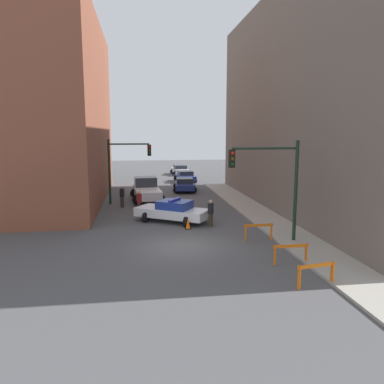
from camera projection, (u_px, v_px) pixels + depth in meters
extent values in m
plane|color=#4C4C4F|center=(182.00, 246.00, 18.94)|extent=(120.00, 120.00, 0.00)
cube|color=#9E998E|center=(298.00, 240.00, 19.80)|extent=(2.40, 44.00, 0.12)
cube|color=brown|center=(12.00, 112.00, 29.79)|extent=(14.00, 20.00, 14.63)
cube|color=#6B6056|center=(350.00, 103.00, 27.41)|extent=(12.00, 28.00, 15.68)
cylinder|color=black|center=(296.00, 191.00, 19.25)|extent=(0.18, 0.18, 5.20)
cylinder|color=black|center=(265.00, 148.00, 18.66)|extent=(3.40, 0.12, 0.12)
cube|color=black|center=(232.00, 159.00, 18.50)|extent=(0.30, 0.22, 0.90)
sphere|color=red|center=(233.00, 153.00, 18.32)|extent=(0.18, 0.18, 0.18)
sphere|color=#4C3D0C|center=(233.00, 159.00, 18.36)|extent=(0.18, 0.18, 0.18)
sphere|color=#0C4219|center=(233.00, 164.00, 18.40)|extent=(0.18, 0.18, 0.18)
cylinder|color=black|center=(109.00, 172.00, 29.82)|extent=(0.18, 0.18, 5.20)
cylinder|color=black|center=(129.00, 144.00, 29.69)|extent=(3.20, 0.12, 0.12)
cube|color=black|center=(149.00, 150.00, 30.00)|extent=(0.30, 0.22, 0.90)
sphere|color=red|center=(149.00, 147.00, 29.81)|extent=(0.18, 0.18, 0.18)
sphere|color=#4C3D0C|center=(149.00, 150.00, 29.85)|extent=(0.18, 0.18, 0.18)
sphere|color=#0C4219|center=(149.00, 154.00, 29.90)|extent=(0.18, 0.18, 0.18)
cube|color=white|center=(172.00, 212.00, 24.10)|extent=(4.95, 4.11, 0.55)
cube|color=navy|center=(175.00, 205.00, 23.93)|extent=(2.54, 2.44, 0.52)
cylinder|color=black|center=(146.00, 217.00, 23.98)|extent=(0.54, 0.67, 0.66)
cylinder|color=black|center=(159.00, 212.00, 25.51)|extent=(0.54, 0.67, 0.66)
cylinder|color=black|center=(187.00, 222.00, 22.77)|extent=(0.54, 0.67, 0.66)
cylinder|color=black|center=(198.00, 216.00, 24.30)|extent=(0.54, 0.67, 0.66)
cube|color=#2633BF|center=(175.00, 200.00, 23.88)|extent=(0.92, 1.27, 0.12)
cube|color=silver|center=(147.00, 192.00, 31.52)|extent=(2.36, 5.52, 0.70)
cube|color=#2D333D|center=(146.00, 182.00, 32.45)|extent=(1.95, 1.85, 0.80)
cylinder|color=black|center=(135.00, 193.00, 33.01)|extent=(0.82, 0.31, 0.80)
cylinder|color=black|center=(155.00, 193.00, 33.39)|extent=(0.82, 0.31, 0.80)
cylinder|color=black|center=(137.00, 200.00, 29.77)|extent=(0.82, 0.31, 0.80)
cylinder|color=black|center=(160.00, 199.00, 30.15)|extent=(0.82, 0.31, 0.80)
cube|color=navy|center=(185.00, 185.00, 36.78)|extent=(2.20, 4.45, 0.52)
cube|color=#232833|center=(185.00, 180.00, 36.53)|extent=(1.75, 1.95, 0.48)
cylinder|color=black|center=(176.00, 186.00, 38.10)|extent=(0.64, 0.28, 0.62)
cylinder|color=black|center=(192.00, 186.00, 38.17)|extent=(0.64, 0.28, 0.62)
cylinder|color=black|center=(176.00, 190.00, 35.47)|extent=(0.64, 0.28, 0.62)
cylinder|color=black|center=(194.00, 190.00, 35.54)|extent=(0.64, 0.28, 0.62)
cube|color=navy|center=(185.00, 177.00, 43.58)|extent=(2.07, 4.40, 0.52)
cube|color=#232833|center=(185.00, 173.00, 43.34)|extent=(1.69, 1.90, 0.48)
cylinder|color=black|center=(176.00, 178.00, 44.75)|extent=(0.63, 0.26, 0.62)
cylinder|color=black|center=(190.00, 178.00, 45.08)|extent=(0.63, 0.26, 0.62)
cylinder|color=black|center=(180.00, 181.00, 42.17)|extent=(0.63, 0.26, 0.62)
cylinder|color=black|center=(194.00, 181.00, 42.50)|extent=(0.63, 0.26, 0.62)
cube|color=silver|center=(180.00, 170.00, 51.23)|extent=(2.13, 4.43, 0.52)
cube|color=#232833|center=(180.00, 167.00, 50.99)|extent=(1.72, 1.92, 0.48)
cylinder|color=black|center=(172.00, 171.00, 52.38)|extent=(0.64, 0.27, 0.62)
cylinder|color=black|center=(184.00, 171.00, 52.74)|extent=(0.64, 0.27, 0.62)
cylinder|color=black|center=(176.00, 173.00, 49.81)|extent=(0.64, 0.27, 0.62)
cylinder|color=black|center=(188.00, 173.00, 50.17)|extent=(0.64, 0.27, 0.62)
cylinder|color=#382D23|center=(139.00, 208.00, 26.39)|extent=(0.35, 0.35, 0.82)
cylinder|color=maroon|center=(139.00, 198.00, 26.28)|extent=(0.45, 0.45, 0.62)
sphere|color=tan|center=(139.00, 192.00, 26.21)|extent=(0.27, 0.27, 0.22)
cylinder|color=#382D23|center=(122.00, 202.00, 28.78)|extent=(0.31, 0.31, 0.82)
cylinder|color=black|center=(122.00, 193.00, 28.66)|extent=(0.40, 0.40, 0.62)
sphere|color=tan|center=(122.00, 187.00, 28.60)|extent=(0.25, 0.25, 0.22)
cylinder|color=#382D23|center=(211.00, 220.00, 22.88)|extent=(0.39, 0.39, 0.82)
cylinder|color=black|center=(211.00, 208.00, 22.77)|extent=(0.50, 0.50, 0.62)
sphere|color=tan|center=(211.00, 202.00, 22.71)|extent=(0.31, 0.31, 0.22)
cube|color=orange|center=(316.00, 266.00, 13.84)|extent=(1.59, 0.31, 0.14)
cube|color=orange|center=(299.00, 278.00, 13.69)|extent=(0.08, 0.17, 0.90)
cube|color=orange|center=(332.00, 273.00, 14.11)|extent=(0.08, 0.17, 0.90)
cube|color=orange|center=(291.00, 246.00, 16.22)|extent=(1.60, 0.07, 0.14)
cube|color=orange|center=(275.00, 255.00, 16.17)|extent=(0.05, 0.16, 0.90)
cube|color=orange|center=(306.00, 254.00, 16.39)|extent=(0.05, 0.16, 0.90)
cube|color=orange|center=(259.00, 225.00, 19.86)|extent=(1.60, 0.09, 0.14)
cube|color=orange|center=(245.00, 233.00, 19.80)|extent=(0.05, 0.16, 0.90)
cube|color=orange|center=(271.00, 232.00, 20.04)|extent=(0.05, 0.16, 0.90)
cube|color=black|center=(188.00, 229.00, 22.38)|extent=(0.36, 0.36, 0.04)
cone|color=#F2600C|center=(188.00, 223.00, 22.33)|extent=(0.28, 0.28, 0.62)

